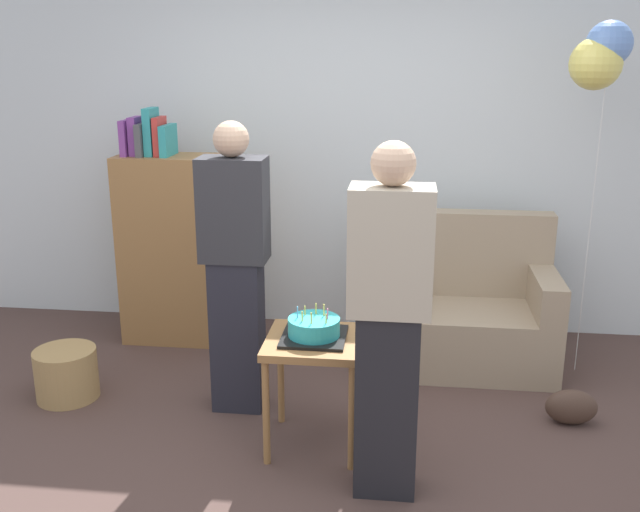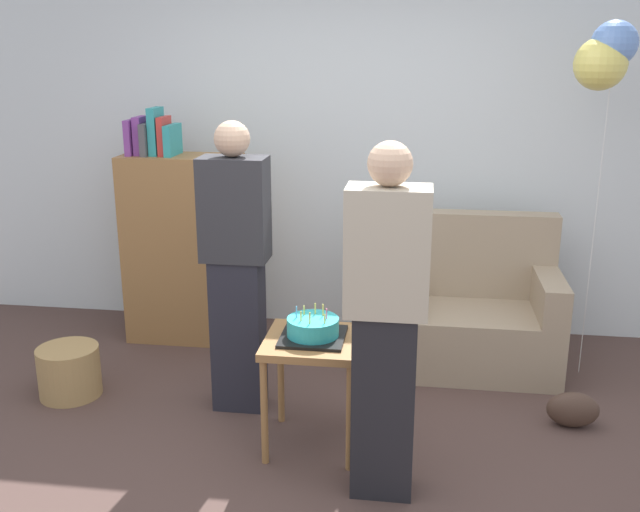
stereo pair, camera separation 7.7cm
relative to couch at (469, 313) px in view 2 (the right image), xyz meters
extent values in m
plane|color=#4C3833|center=(-0.81, -1.41, -0.34)|extent=(8.00, 8.00, 0.00)
cube|color=silver|center=(-0.81, 0.64, 1.01)|extent=(6.00, 0.10, 2.70)
cube|color=gray|center=(0.00, -0.06, -0.14)|extent=(1.10, 0.70, 0.40)
cube|color=gray|center=(0.00, 0.21, 0.34)|extent=(1.10, 0.16, 0.56)
cube|color=gray|center=(-0.47, -0.06, 0.18)|extent=(0.16, 0.70, 0.24)
cube|color=gray|center=(0.47, -0.06, 0.18)|extent=(0.16, 0.70, 0.24)
cube|color=olive|center=(-1.94, 0.15, 0.31)|extent=(0.80, 0.36, 1.30)
cube|color=#7F3D93|center=(-2.26, 0.15, 1.08)|extent=(0.04, 0.22, 0.23)
cube|color=#7F3D93|center=(-2.20, 0.15, 1.09)|extent=(0.05, 0.18, 0.25)
cube|color=#4C4C51|center=(-2.15, 0.15, 1.07)|extent=(0.04, 0.25, 0.21)
cube|color=teal|center=(-2.10, 0.15, 1.12)|extent=(0.05, 0.19, 0.31)
cube|color=red|center=(-2.04, 0.15, 1.09)|extent=(0.04, 0.19, 0.25)
cube|color=teal|center=(-1.99, 0.15, 1.06)|extent=(0.05, 0.25, 0.20)
cube|color=olive|center=(-0.85, -1.15, 0.23)|extent=(0.48, 0.48, 0.04)
cylinder|color=olive|center=(-1.06, -1.36, -0.06)|extent=(0.04, 0.04, 0.55)
cylinder|color=olive|center=(-0.64, -1.36, -0.06)|extent=(0.04, 0.04, 0.55)
cylinder|color=olive|center=(-1.06, -0.94, -0.06)|extent=(0.04, 0.04, 0.55)
cylinder|color=olive|center=(-0.64, -0.94, -0.06)|extent=(0.04, 0.04, 0.55)
cube|color=black|center=(-0.85, -1.15, 0.26)|extent=(0.32, 0.32, 0.02)
cylinder|color=#2DB2B7|center=(-0.85, -1.15, 0.31)|extent=(0.26, 0.26, 0.09)
cylinder|color=#EA668C|center=(-0.78, -1.15, 0.39)|extent=(0.01, 0.01, 0.05)
cylinder|color=#F2CC4C|center=(-0.80, -1.11, 0.39)|extent=(0.01, 0.01, 0.06)
cylinder|color=#F2CC4C|center=(-0.85, -1.09, 0.39)|extent=(0.01, 0.01, 0.06)
cylinder|color=#F2CC4C|center=(-0.90, -1.10, 0.38)|extent=(0.01, 0.01, 0.05)
cylinder|color=#66B2E5|center=(-0.93, -1.15, 0.39)|extent=(0.01, 0.01, 0.06)
cylinder|color=#F2CC4C|center=(-0.90, -1.19, 0.38)|extent=(0.01, 0.01, 0.05)
cylinder|color=#F2CC4C|center=(-0.85, -1.22, 0.39)|extent=(0.01, 0.01, 0.06)
cylinder|color=#F2CC4C|center=(-0.78, -1.21, 0.38)|extent=(0.01, 0.01, 0.05)
cube|color=#23232D|center=(-1.33, -0.79, 0.10)|extent=(0.28, 0.20, 0.88)
cube|color=#2D2D33|center=(-1.33, -0.79, 0.82)|extent=(0.36, 0.22, 0.56)
sphere|color=#D1A889|center=(-1.33, -0.79, 1.19)|extent=(0.19, 0.19, 0.19)
cube|color=black|center=(-0.47, -1.50, 0.10)|extent=(0.28, 0.20, 0.88)
cube|color=#B2A893|center=(-0.47, -1.50, 0.82)|extent=(0.36, 0.22, 0.56)
sphere|color=#D1A889|center=(-0.47, -1.50, 1.19)|extent=(0.19, 0.19, 0.19)
cylinder|color=#A88451|center=(-2.36, -0.81, -0.19)|extent=(0.36, 0.36, 0.30)
ellipsoid|color=#473328|center=(0.52, -0.77, -0.24)|extent=(0.28, 0.14, 0.20)
cylinder|color=silver|center=(0.70, -0.06, 0.58)|extent=(0.00, 0.00, 1.85)
sphere|color=#668ED6|center=(0.71, 0.00, 1.67)|extent=(0.26, 0.26, 0.26)
sphere|color=#E5D666|center=(0.65, -0.01, 1.56)|extent=(0.30, 0.30, 0.30)
camera|label=1|loc=(-0.42, -4.47, 1.66)|focal=40.47mm
camera|label=2|loc=(-0.34, -4.46, 1.66)|focal=40.47mm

